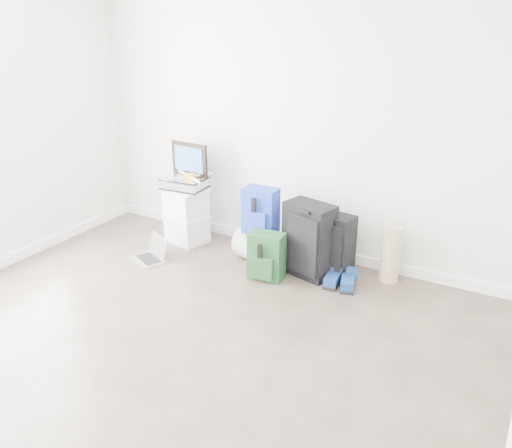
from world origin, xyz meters
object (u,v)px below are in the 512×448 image
Objects in this scene: carry_on at (332,245)px; laptop at (152,254)px; boxes_stack at (186,215)px; duffel_bag at (261,247)px; large_suitcase at (309,240)px; briefcase at (185,183)px.

carry_on reaches higher than laptop.
duffel_bag is (0.94, -0.07, -0.14)m from boxes_stack.
carry_on is (0.18, 0.12, -0.05)m from large_suitcase.
duffel_bag is at bearing -8.19° from briefcase.
duffel_bag is 0.53m from large_suitcase.
carry_on is 1.50× the size of laptop.
duffel_bag is at bearing -166.03° from large_suitcase.
large_suitcase is (0.49, -0.01, 0.19)m from duffel_bag.
boxes_stack reaches higher than duffel_bag.
large_suitcase is 1.56m from laptop.
carry_on is 1.76m from laptop.
carry_on is (0.68, 0.12, 0.13)m from duffel_bag.
briefcase is 0.81× the size of duffel_bag.
duffel_bag is at bearing -160.71° from carry_on.
duffel_bag is 0.75× the size of large_suitcase.
large_suitcase is at bearing -136.81° from carry_on.
boxes_stack is 0.95m from duffel_bag.
briefcase is 1.46m from large_suitcase.
laptop is at bearing -97.74° from briefcase.
duffel_bag is 1.08m from laptop.
large_suitcase is at bearing -7.03° from briefcase.
briefcase is 1.07× the size of laptop.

